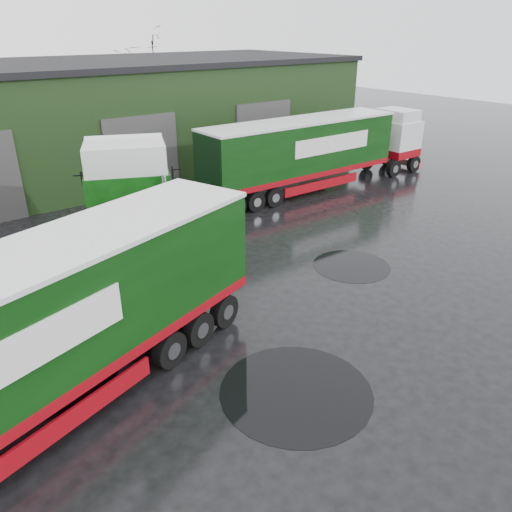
{
  "coord_description": "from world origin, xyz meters",
  "views": [
    {
      "loc": [
        -9.01,
        -9.81,
        8.05
      ],
      "look_at": [
        -0.57,
        1.07,
        1.7
      ],
      "focal_mm": 35.0,
      "sensor_mm": 36.0,
      "label": 1
    }
  ],
  "objects": [
    {
      "name": "puddle_2",
      "position": [
        -6.92,
        1.72,
        0.0
      ],
      "size": [
        3.78,
        3.78,
        0.01
      ],
      "primitive_type": "cylinder",
      "color": "black",
      "rests_on": "ground"
    },
    {
      "name": "puddle_1",
      "position": [
        3.94,
        1.13,
        0.0
      ],
      "size": [
        2.85,
        2.85,
        0.01
      ],
      "primitive_type": "cylinder",
      "color": "black",
      "rests_on": "ground"
    },
    {
      "name": "ground",
      "position": [
        0.0,
        0.0,
        0.0
      ],
      "size": [
        100.0,
        100.0,
        0.0
      ],
      "primitive_type": "plane",
      "color": "black"
    },
    {
      "name": "tree_back_b",
      "position": [
        10.0,
        30.0,
        3.75
      ],
      "size": [
        4.4,
        4.4,
        7.5
      ],
      "primitive_type": null,
      "color": "black",
      "rests_on": "ground"
    },
    {
      "name": "puddle_0",
      "position": [
        -2.36,
        -2.82,
        0.0
      ],
      "size": [
        3.73,
        3.73,
        0.01
      ],
      "primitive_type": "cylinder",
      "color": "black",
      "rests_on": "ground"
    },
    {
      "name": "wash_bucket",
      "position": [
        -0.35,
        5.67,
        0.15
      ],
      "size": [
        0.34,
        0.34,
        0.3
      ],
      "primitive_type": "cylinder",
      "rotation": [
        0.0,
        0.0,
        -0.06
      ],
      "color": "#070BA5",
      "rests_on": "ground"
    },
    {
      "name": "trailer_left",
      "position": [
        -7.5,
        0.0,
        1.97
      ],
      "size": [
        12.86,
        6.43,
        3.94
      ],
      "primitive_type": null,
      "rotation": [
        0.0,
        0.0,
        1.89
      ],
      "color": "silver",
      "rests_on": "ground"
    },
    {
      "name": "lorry_right",
      "position": [
        8.46,
        9.0,
        1.92
      ],
      "size": [
        14.62,
        2.76,
        3.83
      ],
      "primitive_type": null,
      "rotation": [
        0.0,
        0.0,
        -1.59
      ],
      "color": "silver",
      "rests_on": "ground"
    },
    {
      "name": "hero_tractor",
      "position": [
        -2.99,
        4.5,
        2.29
      ],
      "size": [
        5.85,
        8.0,
        4.57
      ],
      "primitive_type": null,
      "rotation": [
        0.0,
        0.0,
        -0.42
      ],
      "color": "#0C440F",
      "rests_on": "ground"
    },
    {
      "name": "warehouse",
      "position": [
        2.0,
        20.0,
        3.16
      ],
      "size": [
        32.4,
        12.4,
        6.3
      ],
      "color": "black",
      "rests_on": "ground"
    }
  ]
}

